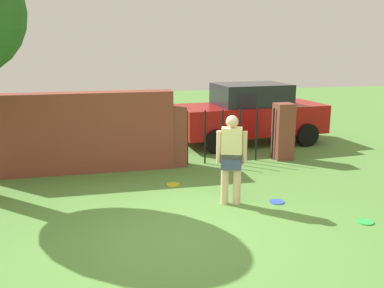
{
  "coord_description": "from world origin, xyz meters",
  "views": [
    {
      "loc": [
        -1.18,
        -5.84,
        2.82
      ],
      "look_at": [
        0.57,
        1.69,
        1.0
      ],
      "focal_mm": 39.89,
      "sensor_mm": 36.0,
      "label": 1
    }
  ],
  "objects_px": {
    "frisbee_blue": "(277,202)",
    "person": "(231,156)",
    "frisbee_yellow": "(173,184)",
    "frisbee_green": "(365,222)",
    "car": "(250,114)"
  },
  "relations": [
    {
      "from": "car",
      "to": "frisbee_green",
      "type": "xyz_separation_m",
      "value": [
        -0.2,
        -5.83,
        -0.85
      ]
    },
    {
      "from": "frisbee_green",
      "to": "frisbee_yellow",
      "type": "bearing_deg",
      "value": 136.35
    },
    {
      "from": "person",
      "to": "frisbee_yellow",
      "type": "height_order",
      "value": "person"
    },
    {
      "from": "person",
      "to": "frisbee_yellow",
      "type": "bearing_deg",
      "value": 141.76
    },
    {
      "from": "frisbee_green",
      "to": "frisbee_yellow",
      "type": "height_order",
      "value": "same"
    },
    {
      "from": "person",
      "to": "frisbee_blue",
      "type": "distance_m",
      "value": 1.23
    },
    {
      "from": "frisbee_green",
      "to": "frisbee_blue",
      "type": "distance_m",
      "value": 1.55
    },
    {
      "from": "frisbee_blue",
      "to": "person",
      "type": "bearing_deg",
      "value": 171.58
    },
    {
      "from": "person",
      "to": "frisbee_blue",
      "type": "xyz_separation_m",
      "value": [
        0.85,
        -0.13,
        -0.89
      ]
    },
    {
      "from": "person",
      "to": "frisbee_green",
      "type": "distance_m",
      "value": 2.44
    },
    {
      "from": "person",
      "to": "frisbee_green",
      "type": "bearing_deg",
      "value": -15.28
    },
    {
      "from": "person",
      "to": "frisbee_yellow",
      "type": "xyz_separation_m",
      "value": [
        -0.82,
        1.28,
        -0.89
      ]
    },
    {
      "from": "car",
      "to": "frisbee_blue",
      "type": "bearing_deg",
      "value": 71.01
    },
    {
      "from": "frisbee_blue",
      "to": "frisbee_yellow",
      "type": "height_order",
      "value": "same"
    },
    {
      "from": "frisbee_green",
      "to": "frisbee_yellow",
      "type": "xyz_separation_m",
      "value": [
        -2.69,
        2.56,
        0.0
      ]
    }
  ]
}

